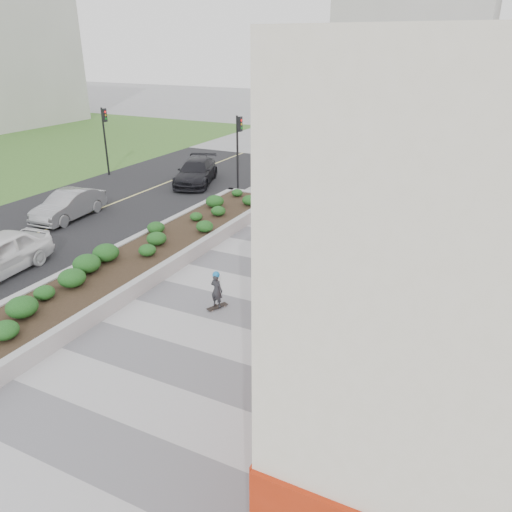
# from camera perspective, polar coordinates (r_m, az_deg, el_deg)

# --- Properties ---
(ground) EXTENTS (160.00, 160.00, 0.00)m
(ground) POSITION_cam_1_polar(r_m,az_deg,el_deg) (12.24, -11.32, -17.27)
(ground) COLOR gray
(ground) RESTS_ON ground
(walkway) EXTENTS (8.00, 36.00, 0.01)m
(walkway) POSITION_cam_1_polar(r_m,az_deg,el_deg) (14.20, -3.94, -10.43)
(walkway) COLOR #A8A8AD
(walkway) RESTS_ON ground
(planter) EXTENTS (3.00, 18.00, 0.90)m
(planter) POSITION_cam_1_polar(r_m,az_deg,el_deg) (19.74, -12.00, 0.54)
(planter) COLOR #9E9EA0
(planter) RESTS_ON ground
(street) EXTENTS (10.00, 40.00, 0.00)m
(street) POSITION_cam_1_polar(r_m,az_deg,el_deg) (24.27, -24.15, 2.23)
(street) COLOR black
(street) RESTS_ON ground
(traffic_signal_near) EXTENTS (0.33, 0.28, 4.20)m
(traffic_signal_near) POSITION_cam_1_polar(r_m,az_deg,el_deg) (28.47, -2.01, 12.88)
(traffic_signal_near) COLOR black
(traffic_signal_near) RESTS_ON ground
(traffic_signal_far) EXTENTS (0.33, 0.28, 4.20)m
(traffic_signal_far) POSITION_cam_1_polar(r_m,az_deg,el_deg) (33.41, -16.88, 13.47)
(traffic_signal_far) COLOR black
(traffic_signal_far) RESTS_ON ground
(distant_bldg_north_l) EXTENTS (16.00, 12.00, 20.00)m
(distant_bldg_north_l) POSITION_cam_1_polar(r_m,az_deg,el_deg) (63.15, 17.91, 24.15)
(distant_bldg_north_l) COLOR #ADAAA3
(distant_bldg_north_l) RESTS_ON ground
(manhole_cover) EXTENTS (0.44, 0.44, 0.01)m
(manhole_cover) POSITION_cam_1_polar(r_m,az_deg,el_deg) (13.99, -2.13, -10.96)
(manhole_cover) COLOR #595654
(manhole_cover) RESTS_ON ground
(skateboarder) EXTENTS (0.48, 0.74, 1.30)m
(skateboarder) POSITION_cam_1_polar(r_m,az_deg,el_deg) (15.84, -4.52, -3.88)
(skateboarder) COLOR beige
(skateboarder) RESTS_ON ground
(car_silver) EXTENTS (1.77, 4.17, 1.34)m
(car_silver) POSITION_cam_1_polar(r_m,az_deg,el_deg) (25.70, -20.63, 5.46)
(car_silver) COLOR gray
(car_silver) RESTS_ON ground
(car_dark) EXTENTS (3.52, 5.23, 1.41)m
(car_dark) POSITION_cam_1_polar(r_m,az_deg,el_deg) (30.54, -6.88, 9.49)
(car_dark) COLOR black
(car_dark) RESTS_ON ground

